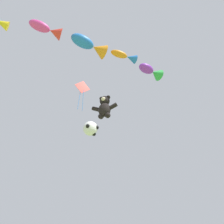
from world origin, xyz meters
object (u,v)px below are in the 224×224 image
fish_kite_magenta (48,29)px  diamond_kite (82,89)px  soccer_ball_kite (91,128)px  fish_kite_violet (151,71)px  teddy_bear_kite (105,107)px  fish_kite_tangerine (125,56)px  fish_kite_cobalt (91,46)px

fish_kite_magenta → diamond_kite: size_ratio=0.55×
soccer_ball_kite → diamond_kite: (-1.73, 1.43, 5.06)m
fish_kite_magenta → diamond_kite: 5.96m
fish_kite_violet → diamond_kite: bearing=168.3°
soccer_ball_kite → fish_kite_violet: 5.95m
soccer_ball_kite → diamond_kite: 5.53m
teddy_bear_kite → soccer_ball_kite: size_ratio=1.84×
diamond_kite → fish_kite_tangerine: bearing=-29.4°
soccer_ball_kite → diamond_kite: bearing=140.4°
diamond_kite → fish_kite_violet: bearing=-11.7°
fish_kite_cobalt → diamond_kite: (-2.55, 4.28, 0.81)m
fish_kite_cobalt → diamond_kite: size_ratio=0.69×
teddy_bear_kite → soccer_ball_kite: (-0.82, -0.16, -1.64)m
teddy_bear_kite → fish_kite_tangerine: fish_kite_tangerine is taller
soccer_ball_kite → fish_kite_tangerine: fish_kite_tangerine is taller
fish_kite_violet → fish_kite_tangerine: 2.14m
fish_kite_violet → diamond_kite: (-5.99, 1.24, 0.91)m
teddy_bear_kite → fish_kite_magenta: bearing=-114.0°
diamond_kite → fish_kite_magenta: bearing=-85.3°
soccer_ball_kite → diamond_kite: size_ratio=0.31×
fish_kite_tangerine → diamond_kite: 5.04m
soccer_ball_kite → fish_kite_violet: bearing=2.5°
teddy_bear_kite → fish_kite_violet: fish_kite_violet is taller
fish_kite_violet → diamond_kite: size_ratio=0.57×
fish_kite_violet → fish_kite_tangerine: fish_kite_tangerine is taller
fish_kite_tangerine → fish_kite_cobalt: bearing=-135.5°
fish_kite_violet → fish_kite_magenta: fish_kite_magenta is taller
fish_kite_magenta → diamond_kite: diamond_kite is taller
fish_kite_violet → fish_kite_cobalt: 4.59m
fish_kite_tangerine → soccer_ball_kite: bearing=158.5°
fish_kite_cobalt → fish_kite_magenta: bearing=-141.9°
soccer_ball_kite → teddy_bear_kite: bearing=11.2°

